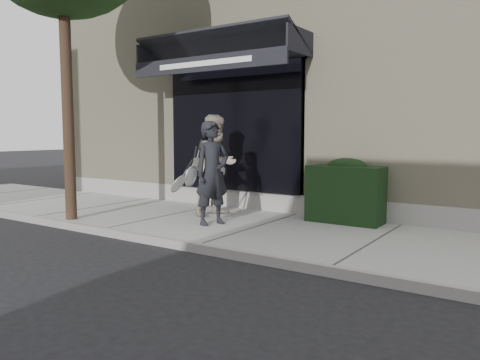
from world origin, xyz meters
The scene contains 7 objects.
ground centered at (0.00, 0.00, 0.00)m, with size 80.00×80.00×0.00m, color black.
sidewalk centered at (0.00, 0.00, 0.06)m, with size 20.00×3.00×0.12m, color gray.
curb centered at (0.00, -1.55, 0.07)m, with size 20.00×0.10×0.14m, color gray.
building_facade centered at (-0.01, 4.96, 2.74)m, with size 14.30×8.04×5.64m.
hedge centered at (1.10, 1.25, 0.66)m, with size 1.30×0.70×1.14m.
pedestrian_front centered at (-0.74, -0.26, 1.01)m, with size 0.85×0.94×1.79m.
pedestrian_back centered at (-1.21, 0.51, 1.08)m, with size 0.90×1.06×1.92m.
Camera 1 is at (4.11, -6.62, 1.68)m, focal length 35.00 mm.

